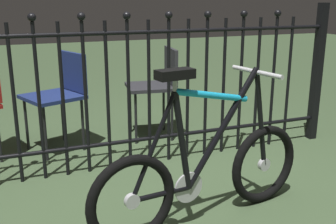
{
  "coord_description": "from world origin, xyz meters",
  "views": [
    {
      "loc": [
        -0.89,
        -2.15,
        1.27
      ],
      "look_at": [
        0.05,
        0.21,
        0.55
      ],
      "focal_mm": 43.6,
      "sensor_mm": 36.0,
      "label": 1
    }
  ],
  "objects": [
    {
      "name": "ground_plane",
      "position": [
        0.0,
        0.0,
        0.0
      ],
      "size": [
        20.0,
        20.0,
        0.0
      ],
      "primitive_type": "plane",
      "color": "#435938"
    },
    {
      "name": "chair_charcoal",
      "position": [
        0.38,
        1.3,
        0.52
      ],
      "size": [
        0.47,
        0.47,
        0.83
      ],
      "color": "black",
      "rests_on": "ground"
    },
    {
      "name": "iron_fence",
      "position": [
        -0.08,
        0.71,
        0.62
      ],
      "size": [
        3.43,
        0.07,
        1.22
      ],
      "color": "black",
      "rests_on": "ground"
    },
    {
      "name": "chair_navy",
      "position": [
        -0.5,
        1.3,
        0.52
      ],
      "size": [
        0.56,
        0.56,
        0.82
      ],
      "color": "black",
      "rests_on": "ground"
    },
    {
      "name": "bicycle",
      "position": [
        0.09,
        -0.24,
        0.31
      ],
      "size": [
        1.42,
        0.4,
        0.92
      ],
      "color": "black",
      "rests_on": "ground"
    }
  ]
}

